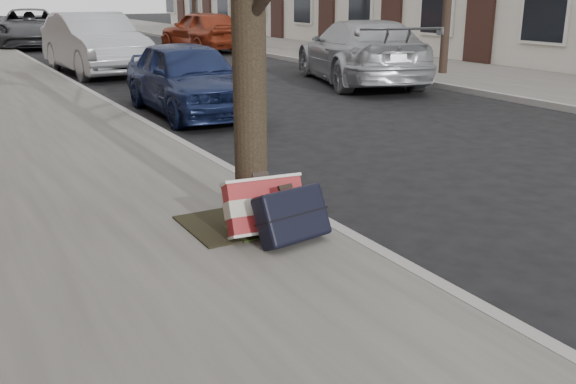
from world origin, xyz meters
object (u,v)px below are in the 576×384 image
suitcase_navy (292,215)px  car_near_mid (94,43)px  car_near_front (189,77)px  suitcase_red (265,206)px

suitcase_navy → car_near_mid: size_ratio=0.13×
suitcase_navy → car_near_front: bearing=67.1°
suitcase_navy → car_near_mid: 13.22m
car_near_front → car_near_mid: (-0.03, 6.66, 0.14)m
car_near_front → car_near_mid: 6.66m
suitcase_red → suitcase_navy: suitcase_red is taller
suitcase_navy → car_near_mid: (1.59, 13.12, 0.42)m
car_near_front → car_near_mid: car_near_mid is taller
suitcase_navy → car_near_mid: bearing=74.3°
suitcase_navy → car_near_front: 6.66m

